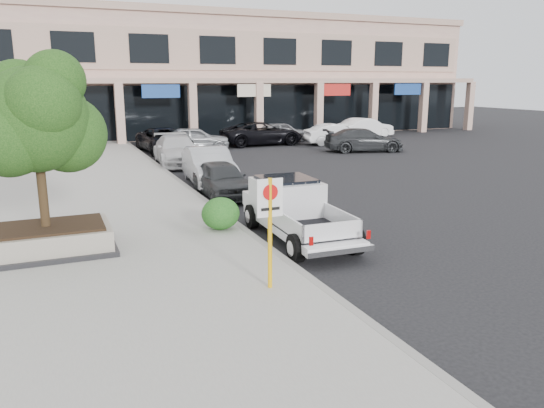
{
  "coord_description": "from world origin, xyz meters",
  "views": [
    {
      "loc": [
        -6.53,
        -9.98,
        4.34
      ],
      "look_at": [
        -1.7,
        1.5,
        1.42
      ],
      "focal_mm": 35.0,
      "sensor_mm": 36.0,
      "label": 1
    }
  ],
  "objects_px": {
    "lot_car_a": "(195,138)",
    "lot_car_f": "(365,128)",
    "pickup_truck": "(299,212)",
    "lot_car_b": "(336,134)",
    "planter": "(47,239)",
    "planter_tree": "(42,120)",
    "lot_car_d": "(262,133)",
    "curb_car_b": "(209,166)",
    "no_parking_sign": "(270,218)",
    "curb_car_a": "(222,179)",
    "lot_car_e": "(281,132)",
    "curb_car_d": "(164,140)",
    "curb_car_c": "(177,150)",
    "lot_car_c": "(364,140)"
  },
  "relations": [
    {
      "from": "lot_car_b",
      "to": "lot_car_e",
      "type": "distance_m",
      "value": 4.14
    },
    {
      "from": "curb_car_d",
      "to": "lot_car_d",
      "type": "relative_size",
      "value": 0.95
    },
    {
      "from": "no_parking_sign",
      "to": "curb_car_b",
      "type": "height_order",
      "value": "no_parking_sign"
    },
    {
      "from": "lot_car_d",
      "to": "lot_car_f",
      "type": "bearing_deg",
      "value": -82.95
    },
    {
      "from": "lot_car_c",
      "to": "lot_car_e",
      "type": "xyz_separation_m",
      "value": [
        -2.53,
        6.94,
        0.0
      ]
    },
    {
      "from": "lot_car_f",
      "to": "curb_car_c",
      "type": "bearing_deg",
      "value": 105.04
    },
    {
      "from": "lot_car_c",
      "to": "lot_car_f",
      "type": "distance_m",
      "value": 8.04
    },
    {
      "from": "lot_car_b",
      "to": "lot_car_d",
      "type": "bearing_deg",
      "value": 78.81
    },
    {
      "from": "no_parking_sign",
      "to": "lot_car_e",
      "type": "height_order",
      "value": "no_parking_sign"
    },
    {
      "from": "lot_car_b",
      "to": "lot_car_f",
      "type": "distance_m",
      "value": 5.06
    },
    {
      "from": "planter",
      "to": "lot_car_c",
      "type": "xyz_separation_m",
      "value": [
        18.26,
        14.3,
        0.24
      ]
    },
    {
      "from": "lot_car_a",
      "to": "lot_car_d",
      "type": "bearing_deg",
      "value": -75.09
    },
    {
      "from": "no_parking_sign",
      "to": "lot_car_b",
      "type": "distance_m",
      "value": 26.62
    },
    {
      "from": "curb_car_d",
      "to": "curb_car_a",
      "type": "bearing_deg",
      "value": -96.94
    },
    {
      "from": "pickup_truck",
      "to": "lot_car_d",
      "type": "distance_m",
      "value": 22.15
    },
    {
      "from": "curb_car_c",
      "to": "lot_car_c",
      "type": "relative_size",
      "value": 1.05
    },
    {
      "from": "lot_car_d",
      "to": "lot_car_f",
      "type": "distance_m",
      "value": 9.01
    },
    {
      "from": "curb_car_b",
      "to": "lot_car_c",
      "type": "height_order",
      "value": "curb_car_b"
    },
    {
      "from": "no_parking_sign",
      "to": "curb_car_d",
      "type": "height_order",
      "value": "no_parking_sign"
    },
    {
      "from": "planter_tree",
      "to": "lot_car_b",
      "type": "xyz_separation_m",
      "value": [
        18.36,
        18.0,
        -2.7
      ]
    },
    {
      "from": "pickup_truck",
      "to": "planter",
      "type": "bearing_deg",
      "value": 172.88
    },
    {
      "from": "lot_car_d",
      "to": "lot_car_f",
      "type": "relative_size",
      "value": 1.22
    },
    {
      "from": "curb_car_d",
      "to": "pickup_truck",
      "type": "bearing_deg",
      "value": -95.45
    },
    {
      "from": "no_parking_sign",
      "to": "lot_car_f",
      "type": "distance_m",
      "value": 31.34
    },
    {
      "from": "pickup_truck",
      "to": "lot_car_d",
      "type": "bearing_deg",
      "value": 72.8
    },
    {
      "from": "lot_car_a",
      "to": "lot_car_f",
      "type": "distance_m",
      "value": 14.01
    },
    {
      "from": "curb_car_a",
      "to": "lot_car_c",
      "type": "relative_size",
      "value": 0.81
    },
    {
      "from": "curb_car_b",
      "to": "lot_car_b",
      "type": "relative_size",
      "value": 1.1
    },
    {
      "from": "no_parking_sign",
      "to": "lot_car_d",
      "type": "distance_m",
      "value": 25.99
    },
    {
      "from": "planter",
      "to": "lot_car_b",
      "type": "relative_size",
      "value": 0.74
    },
    {
      "from": "curb_car_b",
      "to": "lot_car_f",
      "type": "height_order",
      "value": "curb_car_b"
    },
    {
      "from": "pickup_truck",
      "to": "lot_car_b",
      "type": "bearing_deg",
      "value": 59.86
    },
    {
      "from": "lot_car_f",
      "to": "planter_tree",
      "type": "bearing_deg",
      "value": 123.49
    },
    {
      "from": "planter_tree",
      "to": "pickup_truck",
      "type": "height_order",
      "value": "planter_tree"
    },
    {
      "from": "pickup_truck",
      "to": "lot_car_a",
      "type": "height_order",
      "value": "pickup_truck"
    },
    {
      "from": "pickup_truck",
      "to": "lot_car_b",
      "type": "relative_size",
      "value": 1.19
    },
    {
      "from": "curb_car_a",
      "to": "lot_car_b",
      "type": "relative_size",
      "value": 0.92
    },
    {
      "from": "curb_car_a",
      "to": "curb_car_b",
      "type": "distance_m",
      "value": 2.58
    },
    {
      "from": "lot_car_f",
      "to": "curb_car_b",
      "type": "bearing_deg",
      "value": 119.94
    },
    {
      "from": "planter",
      "to": "curb_car_a",
      "type": "distance_m",
      "value": 8.07
    },
    {
      "from": "curb_car_d",
      "to": "lot_car_e",
      "type": "bearing_deg",
      "value": 11.55
    },
    {
      "from": "no_parking_sign",
      "to": "pickup_truck",
      "type": "height_order",
      "value": "no_parking_sign"
    },
    {
      "from": "curb_car_c",
      "to": "no_parking_sign",
      "type": "bearing_deg",
      "value": -92.34
    },
    {
      "from": "lot_car_a",
      "to": "lot_car_f",
      "type": "height_order",
      "value": "lot_car_f"
    },
    {
      "from": "pickup_truck",
      "to": "curb_car_b",
      "type": "height_order",
      "value": "pickup_truck"
    },
    {
      "from": "no_parking_sign",
      "to": "curb_car_a",
      "type": "distance_m",
      "value": 9.73
    },
    {
      "from": "planter",
      "to": "curb_car_d",
      "type": "distance_m",
      "value": 19.83
    },
    {
      "from": "lot_car_a",
      "to": "lot_car_e",
      "type": "relative_size",
      "value": 1.04
    },
    {
      "from": "pickup_truck",
      "to": "curb_car_a",
      "type": "distance_m",
      "value": 6.23
    },
    {
      "from": "curb_car_b",
      "to": "curb_car_d",
      "type": "height_order",
      "value": "curb_car_b"
    }
  ]
}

